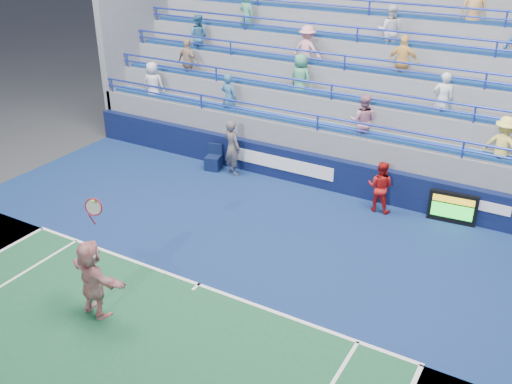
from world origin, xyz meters
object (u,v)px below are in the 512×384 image
Objects in this scene: line_judge at (232,147)px; ball_girl at (380,187)px; tennis_player at (93,278)px; judge_chair at (214,162)px; serve_speed_board at (453,208)px.

line_judge is 1.20× the size of ball_girl.
ball_girl is at bearing 63.98° from tennis_player.
tennis_player is at bearing 63.49° from ball_girl.
judge_chair is 0.56× the size of ball_girl.
line_judge is (-7.33, -0.27, 0.49)m from serve_speed_board.
line_judge is at bearing -1.42° from ball_girl.
tennis_player reaches higher than serve_speed_board.
tennis_player is (-5.93, -8.24, 0.47)m from serve_speed_board.
judge_chair is 0.46× the size of line_judge.
serve_speed_board is 10.17m from tennis_player.
judge_chair is 0.30× the size of tennis_player.
line_judge reaches higher than judge_chair.
judge_chair is 8.25m from tennis_player.
judge_chair is (-8.09, -0.30, -0.19)m from serve_speed_board.
serve_speed_board is 0.71× the size of line_judge.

